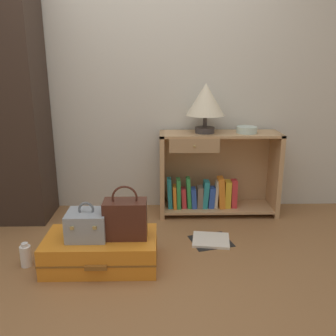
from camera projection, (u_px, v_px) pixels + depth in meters
name	position (u px, v px, depth m)	size (l,w,h in m)	color
ground_plane	(127.00, 295.00, 2.16)	(9.00, 9.00, 0.00)	olive
back_wall	(137.00, 68.00, 3.25)	(6.40, 0.10, 2.60)	beige
bookshelf	(214.00, 176.00, 3.30)	(1.07, 0.35, 0.76)	tan
table_lamp	(206.00, 101.00, 3.09)	(0.33, 0.33, 0.43)	#3D3838
bowl	(247.00, 130.00, 3.16)	(0.18, 0.18, 0.06)	silver
suitcase_large	(101.00, 251.00, 2.47)	(0.76, 0.44, 0.21)	orange
train_case	(87.00, 225.00, 2.41)	(0.26, 0.23, 0.25)	#8E99A3
handbag	(125.00, 218.00, 2.41)	(0.29, 0.16, 0.36)	#472319
bottle	(26.00, 255.00, 2.46)	(0.08, 0.08, 0.17)	white
open_book_on_floor	(211.00, 240.00, 2.83)	(0.36, 0.33, 0.02)	white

